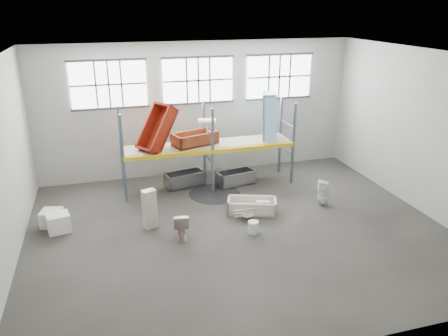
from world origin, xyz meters
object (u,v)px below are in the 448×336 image
object	(u,v)px
bathtub_beige	(252,206)
steel_tub_left	(185,179)
steel_tub_right	(236,178)
blue_tub_upright	(270,117)
cistern_tall	(150,209)
rust_tub_flat	(195,139)
carton_near	(59,223)
toilet_beige	(181,224)
bucket	(253,227)
toilet_white	(324,193)

from	to	relation	value
bathtub_beige	steel_tub_left	size ratio (longest dim) A/B	1.09
bathtub_beige	steel_tub_right	xyz separation A→B (m)	(0.21, 2.39, 0.03)
blue_tub_upright	cistern_tall	bearing A→B (deg)	-150.89
cistern_tall	rust_tub_flat	size ratio (longest dim) A/B	0.77
cistern_tall	carton_near	distance (m)	2.67
toilet_beige	carton_near	distance (m)	3.62
bathtub_beige	toilet_beige	xyz separation A→B (m)	(-2.44, -0.89, 0.16)
bucket	cistern_tall	bearing A→B (deg)	157.61
cistern_tall	steel_tub_right	xyz separation A→B (m)	(3.43, 2.49, -0.35)
rust_tub_flat	bucket	size ratio (longest dim) A/B	4.29
rust_tub_flat	bathtub_beige	bearing A→B (deg)	-64.10
toilet_beige	steel_tub_left	size ratio (longest dim) A/B	0.55
rust_tub_flat	blue_tub_upright	world-z (taller)	blue_tub_upright
bucket	bathtub_beige	bearing A→B (deg)	72.38
bathtub_beige	steel_tub_right	world-z (taller)	steel_tub_right
blue_tub_upright	toilet_white	bearing A→B (deg)	-70.81
toilet_white	blue_tub_upright	xyz separation A→B (m)	(-0.92, 2.65, 1.97)
blue_tub_upright	bathtub_beige	bearing A→B (deg)	-121.06
steel_tub_left	steel_tub_right	bearing A→B (deg)	-11.35
toilet_white	carton_near	distance (m)	8.29
toilet_beige	rust_tub_flat	world-z (taller)	rust_tub_flat
steel_tub_left	carton_near	world-z (taller)	carton_near
steel_tub_right	blue_tub_upright	xyz separation A→B (m)	(1.32, 0.16, 2.14)
toilet_white	steel_tub_left	size ratio (longest dim) A/B	0.61
steel_tub_left	steel_tub_right	distance (m)	1.87
bathtub_beige	carton_near	xyz separation A→B (m)	(-5.82, 0.40, 0.04)
toilet_white	blue_tub_upright	distance (m)	3.43
toilet_white	bucket	distance (m)	3.09
blue_tub_upright	bucket	bearing A→B (deg)	-116.94
steel_tub_left	blue_tub_upright	bearing A→B (deg)	-3.85
steel_tub_right	blue_tub_upright	distance (m)	2.52
steel_tub_right	blue_tub_upright	world-z (taller)	blue_tub_upright
bathtub_beige	blue_tub_upright	xyz separation A→B (m)	(1.54, 2.55, 2.17)
toilet_white	steel_tub_right	xyz separation A→B (m)	(-2.25, 2.49, -0.18)
cistern_tall	steel_tub_left	bearing A→B (deg)	37.77
toilet_white	blue_tub_upright	bearing A→B (deg)	-141.31
toilet_beige	rust_tub_flat	bearing A→B (deg)	-100.66
cistern_tall	carton_near	world-z (taller)	cistern_tall
rust_tub_flat	blue_tub_upright	distance (m)	2.84
steel_tub_left	blue_tub_upright	xyz separation A→B (m)	(3.16, -0.21, 2.14)
steel_tub_right	blue_tub_upright	size ratio (longest dim) A/B	0.78
cistern_tall	steel_tub_right	world-z (taller)	cistern_tall
steel_tub_left	carton_near	xyz separation A→B (m)	(-4.20, -2.36, 0.01)
toilet_beige	steel_tub_right	distance (m)	4.23
bathtub_beige	toilet_beige	bearing A→B (deg)	-139.68
steel_tub_right	bathtub_beige	bearing A→B (deg)	-95.07
cistern_tall	bathtub_beige	bearing A→B (deg)	-21.31
toilet_beige	blue_tub_upright	world-z (taller)	blue_tub_upright
carton_near	steel_tub_left	bearing A→B (deg)	29.35
rust_tub_flat	carton_near	bearing A→B (deg)	-154.72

